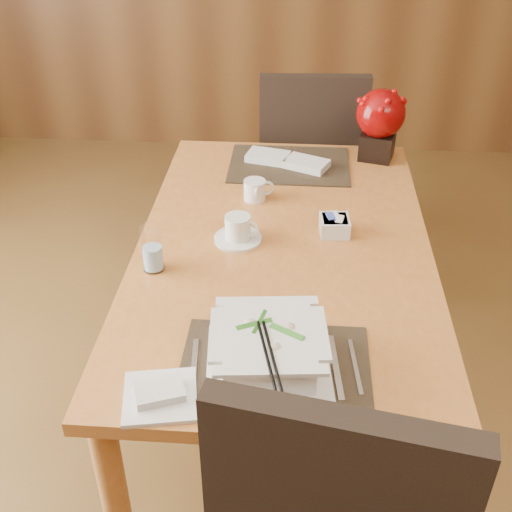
# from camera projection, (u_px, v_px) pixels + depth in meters

# --- Properties ---
(dining_table) EXTENTS (0.90, 1.50, 0.75)m
(dining_table) POSITION_uv_depth(u_px,v_px,m) (283.00, 270.00, 2.03)
(dining_table) COLOR #BA7233
(dining_table) RESTS_ON ground
(placemat_near) EXTENTS (0.45, 0.33, 0.01)m
(placemat_near) POSITION_uv_depth(u_px,v_px,m) (275.00, 369.00, 1.51)
(placemat_near) COLOR black
(placemat_near) RESTS_ON dining_table
(placemat_far) EXTENTS (0.45, 0.33, 0.01)m
(placemat_far) POSITION_uv_depth(u_px,v_px,m) (289.00, 165.00, 2.42)
(placemat_far) COLOR black
(placemat_far) RESTS_ON dining_table
(soup_setting) EXTENTS (0.31, 0.31, 0.12)m
(soup_setting) POSITION_uv_depth(u_px,v_px,m) (268.00, 352.00, 1.48)
(soup_setting) COLOR silver
(soup_setting) RESTS_ON dining_table
(coffee_cup) EXTENTS (0.15, 0.15, 0.08)m
(coffee_cup) POSITION_uv_depth(u_px,v_px,m) (238.00, 230.00, 1.97)
(coffee_cup) COLOR silver
(coffee_cup) RESTS_ON dining_table
(water_glass) EXTENTS (0.08, 0.08, 0.14)m
(water_glass) POSITION_uv_depth(u_px,v_px,m) (152.00, 249.00, 1.82)
(water_glass) COLOR white
(water_glass) RESTS_ON dining_table
(creamer_jug) EXTENTS (0.12, 0.12, 0.07)m
(creamer_jug) POSITION_uv_depth(u_px,v_px,m) (255.00, 190.00, 2.19)
(creamer_jug) COLOR silver
(creamer_jug) RESTS_ON dining_table
(sugar_caddy) EXTENTS (0.10, 0.10, 0.05)m
(sugar_caddy) POSITION_uv_depth(u_px,v_px,m) (334.00, 226.00, 2.01)
(sugar_caddy) COLOR silver
(sugar_caddy) RESTS_ON dining_table
(berry_decor) EXTENTS (0.18, 0.18, 0.27)m
(berry_decor) POSITION_uv_depth(u_px,v_px,m) (380.00, 120.00, 2.40)
(berry_decor) COLOR black
(berry_decor) RESTS_ON dining_table
(napkins_far) EXTENTS (0.33, 0.21, 0.03)m
(napkins_far) POSITION_uv_depth(u_px,v_px,m) (290.00, 161.00, 2.41)
(napkins_far) COLOR silver
(napkins_far) RESTS_ON dining_table
(bread_plate) EXTENTS (0.19, 0.19, 0.01)m
(bread_plate) POSITION_uv_depth(u_px,v_px,m) (160.00, 397.00, 1.44)
(bread_plate) COLOR silver
(bread_plate) RESTS_ON dining_table
(far_chair) EXTENTS (0.49, 0.49, 1.00)m
(far_chair) POSITION_uv_depth(u_px,v_px,m) (309.00, 163.00, 2.87)
(far_chair) COLOR black
(far_chair) RESTS_ON ground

